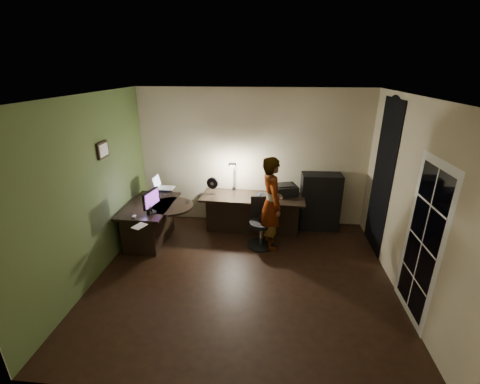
# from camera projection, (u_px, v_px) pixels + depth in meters

# --- Properties ---
(floor) EXTENTS (4.50, 4.00, 0.01)m
(floor) POSITION_uv_depth(u_px,v_px,m) (243.00, 277.00, 4.99)
(floor) COLOR black
(floor) RESTS_ON ground
(ceiling) EXTENTS (4.50, 4.00, 0.01)m
(ceiling) POSITION_uv_depth(u_px,v_px,m) (244.00, 96.00, 4.00)
(ceiling) COLOR silver
(ceiling) RESTS_ON floor
(wall_back) EXTENTS (4.50, 0.01, 2.70)m
(wall_back) POSITION_uv_depth(u_px,v_px,m) (252.00, 158.00, 6.35)
(wall_back) COLOR #BEB08E
(wall_back) RESTS_ON floor
(wall_front) EXTENTS (4.50, 0.01, 2.70)m
(wall_front) POSITION_uv_depth(u_px,v_px,m) (221.00, 288.00, 2.64)
(wall_front) COLOR #BEB08E
(wall_front) RESTS_ON floor
(wall_left) EXTENTS (0.01, 4.00, 2.70)m
(wall_left) POSITION_uv_depth(u_px,v_px,m) (90.00, 191.00, 4.70)
(wall_left) COLOR #BEB08E
(wall_left) RESTS_ON floor
(wall_right) EXTENTS (0.01, 4.00, 2.70)m
(wall_right) POSITION_uv_depth(u_px,v_px,m) (411.00, 203.00, 4.29)
(wall_right) COLOR #BEB08E
(wall_right) RESTS_ON floor
(green_wall_overlay) EXTENTS (0.00, 4.00, 2.70)m
(green_wall_overlay) POSITION_uv_depth(u_px,v_px,m) (91.00, 191.00, 4.70)
(green_wall_overlay) COLOR #465A2B
(green_wall_overlay) RESTS_ON floor
(arched_doorway) EXTENTS (0.01, 0.90, 2.60)m
(arched_doorway) POSITION_uv_depth(u_px,v_px,m) (382.00, 178.00, 5.37)
(arched_doorway) COLOR black
(arched_doorway) RESTS_ON floor
(french_door) EXTENTS (0.02, 0.92, 2.10)m
(french_door) POSITION_uv_depth(u_px,v_px,m) (422.00, 243.00, 3.89)
(french_door) COLOR white
(french_door) RESTS_ON floor
(framed_picture) EXTENTS (0.04, 0.30, 0.25)m
(framed_picture) POSITION_uv_depth(u_px,v_px,m) (103.00, 150.00, 4.93)
(framed_picture) COLOR black
(framed_picture) RESTS_ON wall_left
(desk_left) EXTENTS (0.81, 1.30, 0.74)m
(desk_left) POSITION_uv_depth(u_px,v_px,m) (151.00, 223.00, 5.88)
(desk_left) COLOR black
(desk_left) RESTS_ON floor
(desk_right) EXTENTS (1.99, 0.78, 0.74)m
(desk_right) POSITION_uv_depth(u_px,v_px,m) (252.00, 214.00, 6.25)
(desk_right) COLOR black
(desk_right) RESTS_ON floor
(cabinet) EXTENTS (0.77, 0.40, 1.14)m
(cabinet) POSITION_uv_depth(u_px,v_px,m) (320.00, 202.00, 6.30)
(cabinet) COLOR black
(cabinet) RESTS_ON floor
(laptop_stand) EXTENTS (0.30, 0.28, 0.11)m
(laptop_stand) POSITION_uv_depth(u_px,v_px,m) (166.00, 191.00, 6.22)
(laptop_stand) COLOR silver
(laptop_stand) RESTS_ON desk_left
(laptop) EXTENTS (0.35, 0.33, 0.24)m
(laptop) POSITION_uv_depth(u_px,v_px,m) (165.00, 182.00, 6.16)
(laptop) COLOR silver
(laptop) RESTS_ON laptop_stand
(monitor) EXTENTS (0.18, 0.45, 0.29)m
(monitor) POSITION_uv_depth(u_px,v_px,m) (151.00, 205.00, 5.37)
(monitor) COLOR black
(monitor) RESTS_ON desk_left
(mouse) EXTENTS (0.10, 0.12, 0.04)m
(mouse) POSITION_uv_depth(u_px,v_px,m) (134.00, 216.00, 5.25)
(mouse) COLOR silver
(mouse) RESTS_ON desk_left
(phone) EXTENTS (0.10, 0.15, 0.01)m
(phone) POSITION_uv_depth(u_px,v_px,m) (187.00, 202.00, 5.85)
(phone) COLOR black
(phone) RESTS_ON desk_left
(pen) EXTENTS (0.01, 0.13, 0.01)m
(pen) POSITION_uv_depth(u_px,v_px,m) (167.00, 216.00, 5.29)
(pen) COLOR black
(pen) RESTS_ON desk_left
(speaker) EXTENTS (0.08, 0.08, 0.18)m
(speaker) POSITION_uv_depth(u_px,v_px,m) (148.00, 210.00, 5.31)
(speaker) COLOR black
(speaker) RESTS_ON desk_left
(notepad) EXTENTS (0.22, 0.25, 0.01)m
(notepad) POSITION_uv_depth(u_px,v_px,m) (139.00, 226.00, 4.96)
(notepad) COLOR silver
(notepad) RESTS_ON desk_left
(desk_fan) EXTENTS (0.24, 0.16, 0.35)m
(desk_fan) POSITION_uv_depth(u_px,v_px,m) (213.00, 186.00, 6.18)
(desk_fan) COLOR black
(desk_fan) RESTS_ON desk_right
(headphones) EXTENTS (0.21, 0.15, 0.09)m
(headphones) POSITION_uv_depth(u_px,v_px,m) (264.00, 195.00, 6.09)
(headphones) COLOR #0C2E9C
(headphones) RESTS_ON desk_right
(printer) EXTENTS (0.56, 0.49, 0.21)m
(printer) POSITION_uv_depth(u_px,v_px,m) (284.00, 190.00, 6.18)
(printer) COLOR black
(printer) RESTS_ON desk_right
(desk_lamp) EXTENTS (0.17, 0.30, 0.66)m
(desk_lamp) POSITION_uv_depth(u_px,v_px,m) (234.00, 174.00, 6.33)
(desk_lamp) COLOR black
(desk_lamp) RESTS_ON desk_right
(office_chair) EXTENTS (0.55, 0.55, 0.89)m
(office_chair) POSITION_uv_depth(u_px,v_px,m) (261.00, 224.00, 5.69)
(office_chair) COLOR black
(office_chair) RESTS_ON floor
(person) EXTENTS (0.56, 0.69, 1.67)m
(person) POSITION_uv_depth(u_px,v_px,m) (271.00, 204.00, 5.54)
(person) COLOR #D8A88C
(person) RESTS_ON floor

